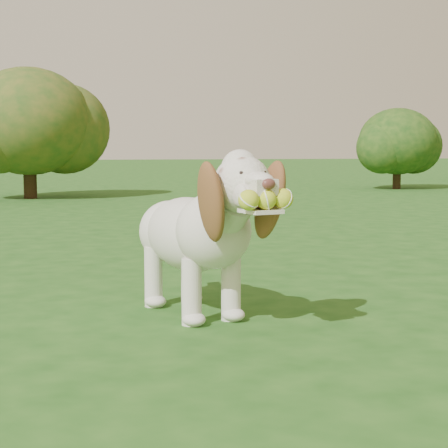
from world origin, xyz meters
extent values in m
plane|color=#1A4914|center=(0.00, 0.00, 0.00)|extent=(80.00, 80.00, 0.00)
ellipsoid|color=silver|center=(0.17, -0.32, 0.37)|extent=(0.49, 0.70, 0.34)
ellipsoid|color=silver|center=(0.23, -0.55, 0.41)|extent=(0.40, 0.40, 0.33)
ellipsoid|color=silver|center=(0.11, -0.11, 0.36)|extent=(0.37, 0.37, 0.30)
cylinder|color=silver|center=(0.27, -0.67, 0.49)|extent=(0.24, 0.30, 0.26)
sphere|color=silver|center=(0.30, -0.79, 0.62)|extent=(0.29, 0.29, 0.23)
sphere|color=silver|center=(0.29, -0.78, 0.68)|extent=(0.19, 0.19, 0.15)
cube|color=silver|center=(0.33, -0.92, 0.61)|extent=(0.13, 0.16, 0.06)
ellipsoid|color=#592D28|center=(0.35, -0.99, 0.63)|extent=(0.06, 0.05, 0.04)
cube|color=silver|center=(0.34, -0.93, 0.52)|extent=(0.16, 0.17, 0.02)
ellipsoid|color=brown|center=(0.17, -0.82, 0.55)|extent=(0.16, 0.24, 0.36)
ellipsoid|color=brown|center=(0.43, -0.75, 0.55)|extent=(0.18, 0.22, 0.36)
cylinder|color=silver|center=(0.07, 0.02, 0.40)|extent=(0.10, 0.17, 0.13)
cylinder|color=silver|center=(0.13, -0.56, 0.14)|extent=(0.11, 0.11, 0.29)
cylinder|color=silver|center=(0.32, -0.51, 0.14)|extent=(0.11, 0.11, 0.29)
cylinder|color=silver|center=(0.02, -0.15, 0.14)|extent=(0.11, 0.11, 0.29)
cylinder|color=silver|center=(0.20, -0.10, 0.14)|extent=(0.11, 0.11, 0.29)
sphere|color=#CED92F|center=(0.28, -0.99, 0.57)|extent=(0.10, 0.10, 0.08)
sphere|color=#CED92F|center=(0.35, -0.97, 0.57)|extent=(0.10, 0.10, 0.08)
sphere|color=#CED92F|center=(0.42, -0.95, 0.57)|extent=(0.10, 0.10, 0.08)
cylinder|color=#382314|center=(5.51, 8.84, 0.23)|extent=(0.15, 0.15, 0.47)
ellipsoid|color=#133C12|center=(5.51, 8.84, 0.86)|extent=(1.40, 1.40, 1.19)
cylinder|color=#382314|center=(-0.86, 7.70, 0.31)|extent=(0.19, 0.19, 0.62)
ellipsoid|color=#133C12|center=(-0.86, 7.70, 1.13)|extent=(1.85, 1.85, 1.57)
camera|label=1|loc=(-0.40, -3.68, 0.77)|focal=60.00mm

